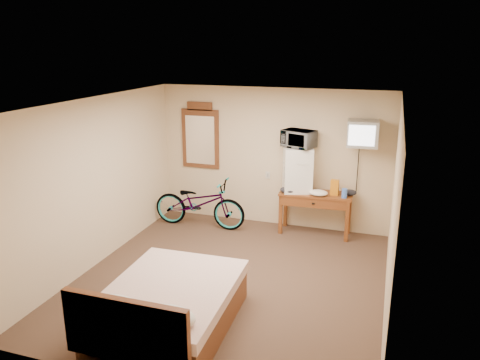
{
  "coord_description": "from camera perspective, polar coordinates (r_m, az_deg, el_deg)",
  "views": [
    {
      "loc": [
        1.99,
        -5.65,
        3.24
      ],
      "look_at": [
        -0.15,
        0.89,
        1.21
      ],
      "focal_mm": 35.0,
      "sensor_mm": 36.0,
      "label": 1
    }
  ],
  "objects": [
    {
      "name": "crt_television",
      "position": [
        7.81,
        14.73,
        5.52
      ],
      "size": [
        0.51,
        0.6,
        0.42
      ],
      "color": "black",
      "rests_on": "room"
    },
    {
      "name": "blue_cup",
      "position": [
        7.98,
        12.62,
        -1.59
      ],
      "size": [
        0.09,
        0.09,
        0.16
      ],
      "primitive_type": "cylinder",
      "color": "#4478E8",
      "rests_on": "desk"
    },
    {
      "name": "room",
      "position": [
        6.32,
        -1.18,
        -1.96
      ],
      "size": [
        4.6,
        4.64,
        2.5
      ],
      "color": "#503528",
      "rests_on": "ground"
    },
    {
      "name": "microwave",
      "position": [
        8.0,
        7.16,
        5.01
      ],
      "size": [
        0.63,
        0.52,
        0.3
      ],
      "primitive_type": "imported",
      "rotation": [
        0.0,
        0.0,
        -0.35
      ],
      "color": "white",
      "rests_on": "mini_fridge"
    },
    {
      "name": "desk",
      "position": [
        8.17,
        9.15,
        -2.51
      ],
      "size": [
        1.26,
        0.53,
        0.75
      ],
      "color": "brown",
      "rests_on": "floor"
    },
    {
      "name": "cloth_dark_b",
      "position": [
        8.14,
        13.28,
        -1.49
      ],
      "size": [
        0.22,
        0.18,
        0.1
      ],
      "primitive_type": "ellipsoid",
      "color": "black",
      "rests_on": "desk"
    },
    {
      "name": "bicycle",
      "position": [
        8.5,
        -4.96,
        -2.8
      ],
      "size": [
        1.73,
        0.65,
        0.9
      ],
      "primitive_type": "imported",
      "rotation": [
        0.0,
        0.0,
        1.6
      ],
      "color": "black",
      "rests_on": "floor"
    },
    {
      "name": "snack_bag",
      "position": [
        8.07,
        11.46,
        -0.9
      ],
      "size": [
        0.14,
        0.09,
        0.27
      ],
      "primitive_type": "cube",
      "rotation": [
        0.0,
        0.0,
        -0.07
      ],
      "color": "orange",
      "rests_on": "desk"
    },
    {
      "name": "bed",
      "position": [
        5.67,
        -8.86,
        -15.08
      ],
      "size": [
        1.45,
        1.95,
        0.9
      ],
      "color": "brown",
      "rests_on": "floor"
    },
    {
      "name": "cloth_cream",
      "position": [
        8.02,
        9.55,
        -1.56
      ],
      "size": [
        0.32,
        0.24,
        0.1
      ],
      "primitive_type": "ellipsoid",
      "color": "white",
      "rests_on": "desk"
    },
    {
      "name": "wall_mirror",
      "position": [
        8.78,
        -4.85,
        5.32
      ],
      "size": [
        0.73,
        0.04,
        1.24
      ],
      "color": "brown",
      "rests_on": "room"
    },
    {
      "name": "cloth_dark_a",
      "position": [
        8.08,
        5.89,
        -1.22
      ],
      "size": [
        0.28,
        0.21,
        0.11
      ],
      "primitive_type": "ellipsoid",
      "color": "black",
      "rests_on": "desk"
    },
    {
      "name": "mini_fridge",
      "position": [
        8.13,
        7.03,
        1.3
      ],
      "size": [
        0.59,
        0.58,
        0.78
      ],
      "color": "white",
      "rests_on": "desk"
    }
  ]
}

